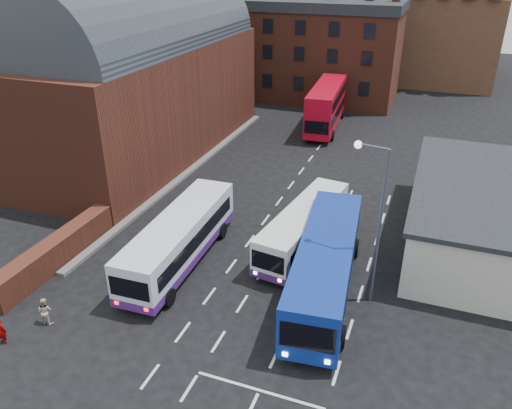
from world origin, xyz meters
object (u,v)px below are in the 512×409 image
(bus_blue, at_px, (326,263))
(pedestrian_beige, at_px, (45,311))
(bus_white_inbound, at_px, (304,225))
(street_lamp, at_px, (375,212))
(bus_white_outbound, at_px, (179,237))
(pedestrian_red, at_px, (1,331))
(bus_red_double, at_px, (326,106))

(bus_blue, distance_m, pedestrian_beige, 15.10)
(bus_white_inbound, bearing_deg, street_lamp, 147.34)
(pedestrian_beige, bearing_deg, bus_white_inbound, -133.42)
(bus_white_outbound, height_order, bus_white_inbound, bus_white_outbound)
(bus_white_outbound, height_order, pedestrian_red, bus_white_outbound)
(bus_white_inbound, relative_size, bus_blue, 0.82)
(bus_white_outbound, distance_m, bus_blue, 9.12)
(bus_white_outbound, xyz_separation_m, bus_blue, (9.12, -0.00, 0.17))
(pedestrian_red, bearing_deg, bus_red_double, -100.15)
(bus_white_inbound, relative_size, pedestrian_red, 6.96)
(bus_blue, xyz_separation_m, pedestrian_beige, (-13.02, -7.55, -1.25))
(bus_white_outbound, xyz_separation_m, bus_white_inbound, (6.67, 4.44, -0.21))
(street_lamp, height_order, pedestrian_beige, street_lamp)
(pedestrian_red, bearing_deg, bus_blue, -145.52)
(bus_red_double, distance_m, street_lamp, 30.37)
(street_lamp, bearing_deg, pedestrian_beige, -152.72)
(bus_blue, xyz_separation_m, street_lamp, (2.29, 0.35, 3.48))
(bus_white_outbound, bearing_deg, pedestrian_beige, -119.14)
(bus_red_double, xyz_separation_m, street_lamp, (9.13, -28.81, 2.98))
(bus_white_outbound, distance_m, street_lamp, 11.99)
(bus_red_double, distance_m, pedestrian_beige, 37.26)
(bus_blue, xyz_separation_m, bus_red_double, (-6.85, 29.15, 0.50))
(bus_red_double, bearing_deg, bus_white_outbound, 81.27)
(bus_blue, distance_m, pedestrian_red, 16.98)
(pedestrian_beige, bearing_deg, bus_blue, -151.92)
(bus_red_double, xyz_separation_m, pedestrian_beige, (-6.17, -36.70, -1.75))
(bus_blue, bearing_deg, pedestrian_red, 28.27)
(bus_blue, bearing_deg, pedestrian_beige, 24.26)
(bus_white_inbound, distance_m, pedestrian_beige, 16.00)
(pedestrian_beige, bearing_deg, pedestrian_red, 60.86)
(bus_white_inbound, bearing_deg, bus_red_double, -71.80)
(pedestrian_red, bearing_deg, bus_white_outbound, -116.90)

